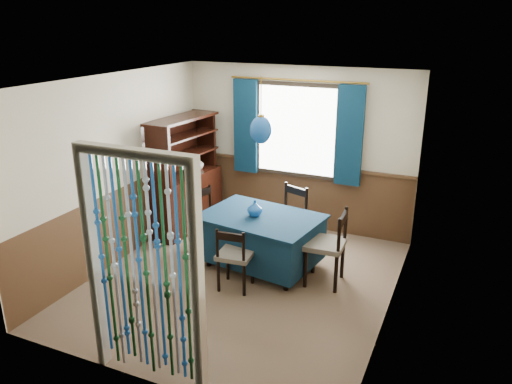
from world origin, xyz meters
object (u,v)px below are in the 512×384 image
at_px(dining_table, 261,237).
at_px(chair_near, 235,256).
at_px(bowl_shelf, 174,158).
at_px(vase_table, 255,209).
at_px(pendant_lamp, 261,130).
at_px(chair_right, 328,245).
at_px(vase_sideboard, 198,163).
at_px(sideboard, 185,191).
at_px(chair_left, 207,219).
at_px(chair_far, 288,217).

height_order(dining_table, chair_near, chair_near).
bearing_deg(bowl_shelf, dining_table, -14.53).
bearing_deg(vase_table, pendant_lamp, 12.30).
bearing_deg(chair_right, vase_sideboard, 62.09).
distance_m(chair_right, sideboard, 2.65).
xyz_separation_m(dining_table, chair_left, (-0.89, 0.16, 0.06)).
height_order(chair_far, chair_left, chair_far).
bearing_deg(chair_right, vase_table, 83.57).
bearing_deg(sideboard, dining_table, -18.57).
xyz_separation_m(dining_table, pendant_lamp, (-0.00, -0.00, 1.44)).
xyz_separation_m(chair_right, vase_sideboard, (-2.47, 1.13, 0.47)).
bearing_deg(chair_left, vase_sideboard, -122.16).
height_order(chair_far, vase_sideboard, vase_sideboard).
height_order(chair_far, pendant_lamp, pendant_lamp).
bearing_deg(chair_right, sideboard, 69.16).
xyz_separation_m(dining_table, sideboard, (-1.60, 0.72, 0.19)).
height_order(chair_right, pendant_lamp, pendant_lamp).
height_order(pendant_lamp, vase_sideboard, pendant_lamp).
distance_m(chair_right, pendant_lamp, 1.63).
height_order(chair_left, vase_table, vase_table).
bearing_deg(chair_far, bowl_shelf, 29.41).
distance_m(dining_table, vase_table, 0.40).
relative_size(chair_left, vase_sideboard, 4.32).
relative_size(sideboard, bowl_shelf, 7.90).
relative_size(pendant_lamp, bowl_shelf, 3.66).
bearing_deg(vase_table, vase_sideboard, 143.80).
distance_m(chair_far, pendant_lamp, 1.53).
height_order(sideboard, pendant_lamp, pendant_lamp).
height_order(chair_right, vase_sideboard, vase_sideboard).
relative_size(dining_table, chair_right, 1.69).
distance_m(chair_near, vase_sideboard, 2.34).
distance_m(chair_near, chair_far, 1.34).
distance_m(chair_left, vase_table, 0.90).
bearing_deg(chair_left, dining_table, 101.53).
height_order(chair_right, vase_table, chair_right).
xyz_separation_m(chair_right, sideboard, (-2.53, 0.79, 0.10)).
bearing_deg(dining_table, bowl_shelf, 173.77).
bearing_deg(dining_table, vase_sideboard, 153.86).
bearing_deg(chair_left, bowl_shelf, -88.36).
bearing_deg(chair_far, chair_near, 102.14).
height_order(vase_table, bowl_shelf, bowl_shelf).
distance_m(pendant_lamp, vase_sideboard, 2.06).
bearing_deg(chair_right, chair_near, 117.75).
bearing_deg(vase_table, chair_near, -88.10).
bearing_deg(chair_near, sideboard, 132.21).
distance_m(chair_far, chair_right, 1.08).
distance_m(chair_near, vase_table, 0.75).
distance_m(chair_left, sideboard, 0.92).
height_order(chair_near, sideboard, sideboard).
xyz_separation_m(chair_near, pendant_lamp, (0.05, 0.66, 1.42)).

